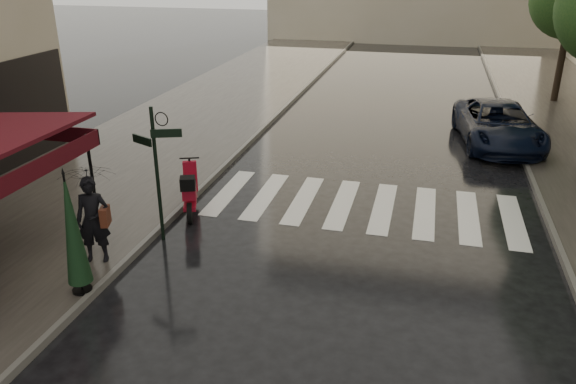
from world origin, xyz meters
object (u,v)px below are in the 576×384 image
at_px(scooter, 190,192).
at_px(parked_car, 498,124).
at_px(pedestrian_with_umbrella, 88,185).
at_px(parasol_back, 72,229).

bearing_deg(scooter, parked_car, 23.30).
height_order(pedestrian_with_umbrella, scooter, pedestrian_with_umbrella).
relative_size(scooter, parked_car, 0.35).
xyz_separation_m(parked_car, parasol_back, (-8.39, -11.74, 0.72)).
relative_size(scooter, parasol_back, 0.73).
relative_size(parked_car, parasol_back, 2.11).
xyz_separation_m(scooter, parasol_back, (-0.48, -4.02, 0.86)).
distance_m(scooter, parasol_back, 4.13).
bearing_deg(scooter, pedestrian_with_umbrella, -127.17).
xyz_separation_m(scooter, parked_car, (7.90, 7.72, 0.14)).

